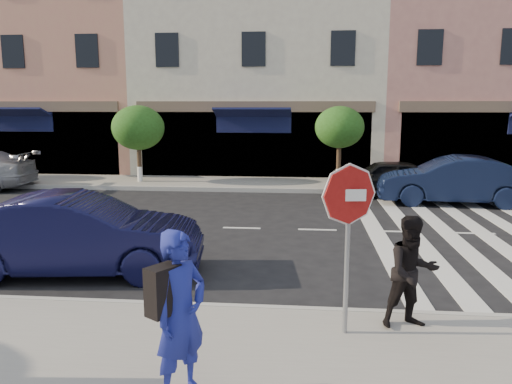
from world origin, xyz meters
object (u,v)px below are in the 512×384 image
(photographer, at_px, (181,315))
(car_near_mid, at_px, (78,235))
(car_far_mid, at_px, (384,178))
(stop_sign, at_px, (349,211))
(car_far_right, at_px, (452,180))
(walker, at_px, (412,272))

(photographer, distance_m, car_near_mid, 5.10)
(car_far_mid, bearing_deg, car_near_mid, -36.89)
(stop_sign, bearing_deg, photographer, -144.85)
(photographer, bearing_deg, stop_sign, -14.57)
(stop_sign, relative_size, car_near_mid, 0.50)
(photographer, xyz_separation_m, car_far_right, (6.18, 11.85, -0.28))
(photographer, distance_m, car_far_mid, 13.67)
(photographer, height_order, walker, photographer)
(walker, bearing_deg, car_near_mid, 143.92)
(photographer, xyz_separation_m, car_near_mid, (-3.03, 4.10, -0.29))
(car_far_mid, xyz_separation_m, car_far_right, (2.02, -1.17, 0.12))
(walker, height_order, car_near_mid, walker)
(stop_sign, bearing_deg, car_far_right, 60.61)
(walker, bearing_deg, car_far_mid, 67.05)
(car_far_right, bearing_deg, car_far_mid, -116.16)
(photographer, relative_size, walker, 1.15)
(stop_sign, xyz_separation_m, photographer, (-1.87, -1.66, -0.80))
(photographer, bearing_deg, car_far_right, 6.28)
(photographer, relative_size, car_near_mid, 0.39)
(car_far_right, bearing_deg, walker, -15.06)
(stop_sign, xyz_separation_m, walker, (0.93, 0.30, -0.92))
(stop_sign, distance_m, car_far_right, 11.12)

